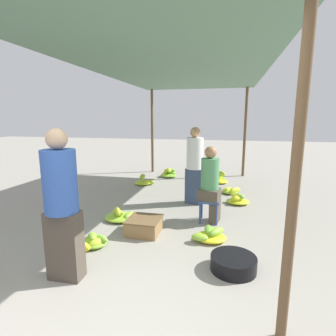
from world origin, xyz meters
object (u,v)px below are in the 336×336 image
vendor_foreground (62,204)px  vendor_seated (211,183)px  stool (209,203)px  shopper_walking_mid (195,165)px  banana_pile_left_3 (168,173)px  banana_pile_right_1 (238,200)px  banana_pile_left_1 (122,216)px  banana_pile_right_2 (210,235)px  basin_black (233,263)px  banana_pile_right_0 (230,191)px  crate_near (144,226)px  banana_pile_right_3 (218,179)px  banana_pile_left_0 (94,241)px  banana_pile_left_2 (144,181)px

vendor_foreground → vendor_seated: 2.46m
stool → shopper_walking_mid: bearing=111.9°
banana_pile_left_3 → banana_pile_right_1: bearing=-47.5°
banana_pile_left_3 → banana_pile_left_1: bearing=-90.2°
banana_pile_right_1 → banana_pile_right_2: (-0.44, -1.79, -0.02)m
basin_black → banana_pile_right_0: (-0.02, 3.24, -0.02)m
vendor_foreground → crate_near: 1.56m
vendor_seated → crate_near: bearing=-144.1°
shopper_walking_mid → banana_pile_right_3: bearing=77.2°
banana_pile_right_0 → crate_near: (-1.31, -2.51, 0.05)m
banana_pile_left_1 → banana_pile_right_3: banana_pile_right_3 is taller
banana_pile_right_1 → basin_black: bearing=-92.8°
banana_pile_right_1 → crate_near: bearing=-129.1°
banana_pile_right_3 → vendor_seated: bearing=-90.7°
banana_pile_left_0 → banana_pile_right_1: (2.00, 2.35, 0.02)m
vendor_foreground → banana_pile_right_3: 5.09m
banana_pile_right_2 → banana_pile_right_3: bearing=90.3°
banana_pile_right_0 → basin_black: bearing=-89.7°
banana_pile_left_2 → banana_pile_right_2: 3.46m
banana_pile_right_1 → banana_pile_right_2: bearing=-103.8°
shopper_walking_mid → banana_pile_left_1: bearing=-132.0°
crate_near → banana_pile_left_2: bearing=108.2°
banana_pile_right_0 → banana_pile_right_1: size_ratio=1.02×
banana_pile_left_1 → banana_pile_left_3: (0.01, 3.53, 0.03)m
banana_pile_right_1 → crate_near: crate_near is taller
banana_pile_right_0 → shopper_walking_mid: (-0.75, -0.89, 0.75)m
banana_pile_left_1 → shopper_walking_mid: bearing=48.0°
banana_pile_left_3 → vendor_foreground: bearing=-89.6°
stool → banana_pile_left_0: size_ratio=0.82×
banana_pile_left_0 → vendor_seated: bearing=39.9°
banana_pile_left_1 → crate_near: (0.53, -0.40, 0.05)m
basin_black → banana_pile_right_2: size_ratio=1.00×
vendor_seated → banana_pile_right_0: size_ratio=2.76×
vendor_seated → banana_pile_right_1: size_ratio=2.82×
vendor_seated → banana_pile_right_3: vendor_seated is taller
banana_pile_right_0 → crate_near: size_ratio=0.94×
banana_pile_left_0 → banana_pile_right_0: bearing=58.9°
crate_near → banana_pile_right_3: bearing=74.2°
vendor_seated → banana_pile_right_2: vendor_seated is taller
banana_pile_left_0 → banana_pile_right_2: banana_pile_right_2 is taller
banana_pile_left_2 → banana_pile_right_3: size_ratio=1.14×
banana_pile_left_2 → shopper_walking_mid: size_ratio=0.34×
stool → basin_black: size_ratio=0.75×
banana_pile_right_3 → shopper_walking_mid: shopper_walking_mid is taller
banana_pile_left_3 → banana_pile_right_2: size_ratio=0.96×
banana_pile_right_3 → crate_near: (-0.99, -3.52, 0.01)m
stool → banana_pile_left_2: (-1.88, 2.17, -0.22)m
vendor_foreground → banana_pile_left_3: vendor_foreground is taller
stool → banana_pile_right_2: stool is taller
banana_pile_left_1 → banana_pile_left_2: banana_pile_left_2 is taller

